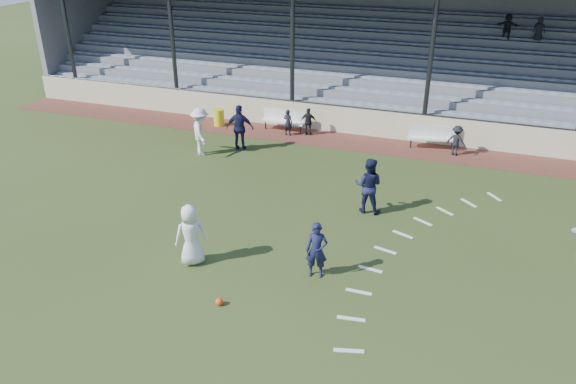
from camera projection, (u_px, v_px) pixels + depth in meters
The scene contains 17 objects.
ground at pixel (258, 271), 15.60m from camera, with size 90.00×90.00×0.00m, color #2E3E19.
cinder_track at pixel (348, 142), 24.48m from camera, with size 34.00×2.00×0.02m, color #562B22.
retaining_wall at pixel (355, 121), 25.10m from camera, with size 34.00×0.18×1.20m, color beige.
bench_left at pixel (284, 118), 25.50m from camera, with size 2.01×0.50×0.95m.
bench_right at pixel (433, 135), 23.58m from camera, with size 2.04×0.86×0.95m.
trash_bin at pixel (219, 117), 26.17m from camera, with size 0.49×0.49×0.78m, color yellow.
football at pixel (219, 302), 14.23m from camera, with size 0.20×0.20×0.20m, color #EF4B0E.
player_white_lead at pixel (191, 235), 15.61m from camera, with size 0.89×0.58×1.82m, color white.
player_navy_lead at pixel (317, 250), 15.08m from camera, with size 0.59×0.39×1.62m, color #151739.
player_navy_mid at pixel (368, 186), 18.35m from camera, with size 0.92×0.72×1.90m, color #151739.
player_white_wing at pixel (200, 132), 22.77m from camera, with size 1.28×0.73×1.98m, color white.
player_navy_wing at pixel (240, 128), 23.22m from camera, with size 1.14×0.48×1.95m, color #151739.
sub_left_near at pixel (288, 122), 24.93m from camera, with size 0.43×0.28×1.18m, color black.
sub_left_far at pixel (309, 122), 24.93m from camera, with size 0.73×0.30×1.24m, color black.
sub_right at pixel (456, 140), 22.85m from camera, with size 0.81×0.47×1.25m, color black.
grandstand at pixel (378, 62), 28.37m from camera, with size 34.60×9.00×6.61m.
penalty_arc at pixel (407, 302), 14.38m from camera, with size 3.89×14.63×0.01m.
Camera 1 is at (5.07, -11.99, 8.92)m, focal length 35.00 mm.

